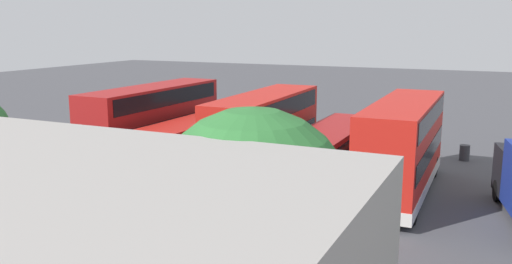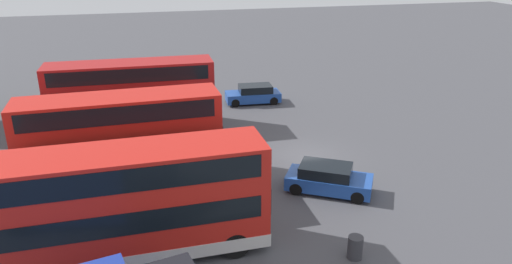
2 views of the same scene
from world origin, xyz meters
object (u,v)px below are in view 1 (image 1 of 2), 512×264
Objects in this scene: bus_double_decker_third at (265,134)px; car_small_green at (380,138)px; bus_single_deck_second at (329,155)px; bus_double_decker_fifth at (153,121)px; waste_bin_yellow at (464,153)px; bus_double_decker_near_end at (403,145)px; car_hatchback_silver at (187,122)px; bus_single_deck_fourth at (195,143)px.

bus_double_decker_third is 2.26× the size of car_small_green.
bus_single_deck_second is 11.15m from bus_double_decker_fifth.
waste_bin_yellow is at bearing -124.81° from bus_single_deck_second.
bus_double_decker_near_end reaches higher than car_hatchback_silver.
bus_double_decker_near_end is 10.19m from car_small_green.
bus_single_deck_fourth reaches higher than car_small_green.
car_small_green is (-11.65, -9.13, -1.75)m from bus_double_decker_fifth.
waste_bin_yellow is at bearing -137.43° from bus_double_decker_third.
bus_double_decker_fifth is at bearing 38.09° from car_small_green.
car_small_green is at bearing -11.51° from waste_bin_yellow.
bus_double_decker_third is 0.92× the size of bus_single_deck_fourth.
bus_double_decker_third reaches higher than car_hatchback_silver.
bus_single_deck_fourth reaches higher than car_hatchback_silver.
waste_bin_yellow is at bearing 176.83° from car_hatchback_silver.
bus_double_decker_near_end is 7.15m from bus_double_decker_third.
waste_bin_yellow is (-5.39, 1.10, -0.22)m from car_small_green.
car_small_green is at bearing -141.91° from bus_double_decker_fifth.
bus_double_decker_near_end is 0.97× the size of bus_single_deck_fourth.
bus_double_decker_near_end is 1.04× the size of bus_single_deck_second.
bus_double_decker_third is 10.75× the size of waste_bin_yellow.
bus_single_deck_fourth is 2.56× the size of car_hatchback_silver.
bus_double_decker_third is at bearing 175.07° from bus_double_decker_fifth.
bus_single_deck_second reaches higher than car_hatchback_silver.
bus_single_deck_fourth is (4.07, 0.41, -0.82)m from bus_double_decker_third.
bus_single_deck_second is at bearing 177.43° from bus_double_decker_fifth.
car_small_green is at bearing -72.17° from bus_double_decker_near_end.
car_hatchback_silver is 0.96× the size of car_small_green.
bus_double_decker_fifth is (3.51, -1.07, 0.83)m from bus_single_deck_fourth.
bus_single_deck_fourth is 1.02× the size of bus_double_decker_fifth.
bus_single_deck_fourth is at bearing 33.94° from waste_bin_yellow.
bus_single_deck_fourth is 3.76m from bus_double_decker_fifth.
bus_single_deck_second is 7.61m from bus_single_deck_fourth.
bus_single_deck_second is at bearing 1.27° from bus_double_decker_near_end.
waste_bin_yellow is at bearing -146.06° from bus_single_deck_fourth.
bus_double_decker_fifth is 11.38× the size of waste_bin_yellow.
bus_double_decker_third is 2.36× the size of car_hatchback_silver.
bus_double_decker_fifth is (7.58, -0.65, 0.00)m from bus_double_decker_third.
bus_double_decker_near_end and bus_double_decker_fifth have the same top height.
bus_single_deck_fourth is at bearing 5.79° from bus_double_decker_third.
bus_single_deck_second is 0.93× the size of bus_single_deck_fourth.
bus_double_decker_near_end is 11.26m from bus_single_deck_fourth.
car_hatchback_silver is at bearing -27.83° from bus_double_decker_near_end.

